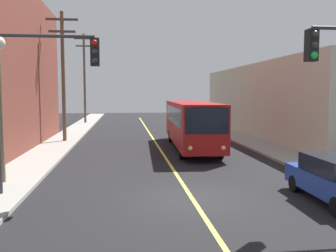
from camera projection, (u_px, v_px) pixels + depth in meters
ground_plane at (192, 198)px, 13.33m from camera, size 120.00×120.00×0.00m
sidewalk_left at (45, 155)px, 22.35m from camera, size 2.50×90.00×0.15m
sidewalk_right at (272, 150)px, 24.08m from camera, size 2.50×90.00×0.15m
lane_stripe_center at (156, 143)px, 28.16m from camera, size 0.16×60.00×0.01m
building_right_warehouse at (307, 100)px, 33.99m from camera, size 12.00×27.58×6.35m
city_bus at (191, 122)px, 25.38m from camera, size 3.06×12.24×3.20m
parked_car_blue at (336, 179)px, 12.75m from camera, size 1.90×4.44×1.62m
utility_pole_mid at (63, 70)px, 28.04m from camera, size 2.40×0.28×9.84m
utility_pole_far at (84, 74)px, 45.86m from camera, size 2.40×0.28×11.04m
traffic_signal_left_corner at (40, 79)px, 13.23m from camera, size 3.75×0.48×6.00m
fire_hydrant at (316, 160)px, 17.82m from camera, size 0.44×0.26×0.84m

